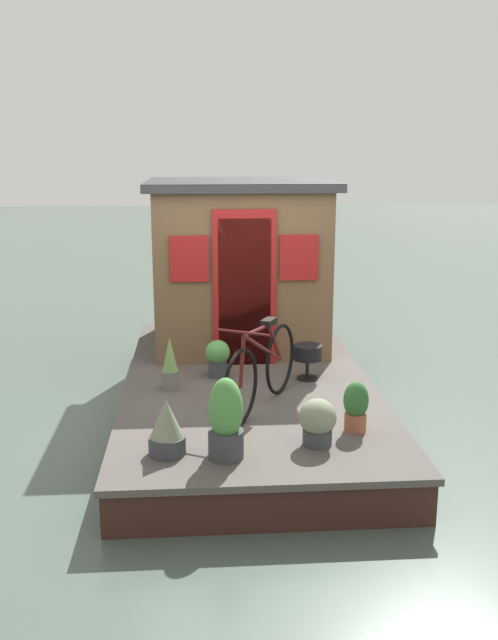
% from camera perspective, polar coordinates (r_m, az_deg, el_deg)
% --- Properties ---
extents(ground_plane, '(60.00, 60.00, 0.00)m').
position_cam_1_polar(ground_plane, '(7.96, -0.11, -7.58)').
color(ground_plane, '#47564C').
extents(houseboat_deck, '(5.16, 2.65, 0.43)m').
position_cam_1_polar(houseboat_deck, '(7.88, -0.11, -6.12)').
color(houseboat_deck, '#4C4742').
rests_on(houseboat_deck, ground_plane).
extents(houseboat_cabin, '(2.14, 2.27, 2.08)m').
position_cam_1_polar(houseboat_cabin, '(8.99, -0.79, 4.66)').
color(houseboat_cabin, brown).
rests_on(houseboat_cabin, houseboat_deck).
extents(bicycle, '(1.52, 0.84, 0.87)m').
position_cam_1_polar(bicycle, '(6.78, 1.02, -3.97)').
color(bicycle, black).
rests_on(bicycle, houseboat_deck).
extents(potted_plant_lavender, '(0.18, 0.18, 0.57)m').
position_cam_1_polar(potted_plant_lavender, '(7.40, -6.39, -3.62)').
color(potted_plant_lavender, slate).
rests_on(potted_plant_lavender, houseboat_deck).
extents(potted_plant_sage, '(0.29, 0.29, 0.68)m').
position_cam_1_polar(potted_plant_sage, '(5.75, -1.88, -8.12)').
color(potted_plant_sage, '#38383D').
rests_on(potted_plant_sage, houseboat_deck).
extents(potted_plant_thyme, '(0.31, 0.31, 0.48)m').
position_cam_1_polar(potted_plant_thyme, '(5.89, -6.66, -8.66)').
color(potted_plant_thyme, '#38383D').
rests_on(potted_plant_thyme, houseboat_deck).
extents(potted_plant_basil, '(0.27, 0.27, 0.42)m').
position_cam_1_polar(potted_plant_basil, '(7.77, -2.55, -3.00)').
color(potted_plant_basil, '#38383D').
rests_on(potted_plant_basil, houseboat_deck).
extents(potted_plant_geranium, '(0.32, 0.32, 0.41)m').
position_cam_1_polar(potted_plant_geranium, '(6.06, 5.56, -8.14)').
color(potted_plant_geranium, '#38383D').
rests_on(potted_plant_geranium, houseboat_deck).
extents(potted_plant_ivy, '(0.22, 0.22, 0.46)m').
position_cam_1_polar(potted_plant_ivy, '(6.37, 8.62, -6.89)').
color(potted_plant_ivy, '#935138').
rests_on(potted_plant_ivy, houseboat_deck).
extents(charcoal_grill, '(0.32, 0.32, 0.38)m').
position_cam_1_polar(charcoal_grill, '(7.70, 4.75, -2.76)').
color(charcoal_grill, black).
rests_on(charcoal_grill, houseboat_deck).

